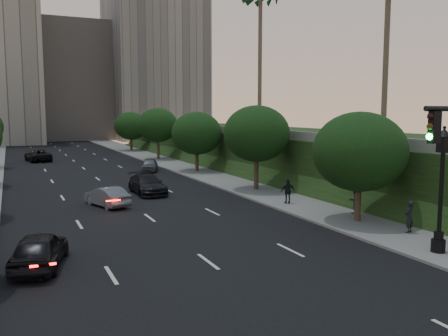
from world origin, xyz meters
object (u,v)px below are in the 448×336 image
street_lamp (441,196)px  sedan_near_right (147,184)px  sedan_far_right (150,165)px  sedan_mid_left (107,197)px  pedestrian_a (409,217)px  pedestrian_c (288,191)px  sedan_near_left (40,250)px  sedan_far_left (38,155)px  pedestrian_b (355,200)px

street_lamp → sedan_near_right: street_lamp is taller
sedan_far_right → sedan_mid_left: bearing=-94.8°
sedan_mid_left → sedan_near_right: sedan_near_right is taller
sedan_near_right → pedestrian_a: pedestrian_a is taller
sedan_near_right → pedestrian_c: bearing=-48.9°
pedestrian_a → pedestrian_c: (-1.40, 9.17, -0.00)m
sedan_near_right → sedan_far_right: sedan_near_right is taller
sedan_near_left → sedan_far_right: size_ratio=1.08×
sedan_mid_left → sedan_far_left: size_ratio=0.73×
sedan_far_left → pedestrian_a: pedestrian_a is taller
pedestrian_b → pedestrian_c: pedestrian_c is taller
sedan_near_right → sedan_far_right: (3.87, 13.38, -0.05)m
pedestrian_b → sedan_near_left: bearing=6.6°
sedan_near_left → sedan_far_left: sedan_far_left is taller
pedestrian_b → pedestrian_c: (-1.99, 4.31, 0.02)m
sedan_mid_left → sedan_far_right: (7.59, 16.99, 0.03)m
pedestrian_a → pedestrian_c: 9.27m
sedan_far_left → pedestrian_a: bearing=99.2°
sedan_near_left → sedan_mid_left: size_ratio=1.09×
sedan_near_right → sedan_far_right: size_ratio=1.27×
pedestrian_a → pedestrian_c: pedestrian_a is taller
sedan_near_right → pedestrian_b: bearing=-54.0°
sedan_mid_left → sedan_far_left: (-2.53, 32.68, 0.10)m
sedan_far_left → pedestrian_b: size_ratio=3.44×
sedan_near_left → sedan_far_right: sedan_near_left is taller
sedan_near_left → sedan_mid_left: 12.46m
sedan_near_left → street_lamp: bearing=176.2°
street_lamp → pedestrian_a: bearing=65.6°
sedan_near_right → sedan_near_left: bearing=-119.9°
sedan_near_left → sedan_far_left: bearing=-78.2°
street_lamp → pedestrian_c: size_ratio=3.44×
pedestrian_b → pedestrian_c: size_ratio=0.97×
sedan_mid_left → sedan_far_right: sedan_far_right is taller
sedan_mid_left → pedestrian_c: bearing=139.4°
street_lamp → sedan_far_right: (-3.51, 33.82, -1.95)m
street_lamp → sedan_far_left: bearing=105.4°
sedan_mid_left → pedestrian_c: pedestrian_c is taller
sedan_mid_left → sedan_far_right: 18.60m
street_lamp → pedestrian_b: street_lamp is taller
sedan_near_right → pedestrian_b: pedestrian_b is taller
sedan_near_left → pedestrian_c: (15.85, 6.84, 0.23)m
sedan_far_right → sedan_far_left: bearing=142.1°
sedan_near_right → pedestrian_c: 11.06m
sedan_far_right → pedestrian_a: size_ratio=2.45×
sedan_near_left → pedestrian_a: bearing=-172.9°
sedan_far_left → pedestrian_c: pedestrian_c is taller
pedestrian_a → sedan_near_right: bearing=-87.8°
pedestrian_a → pedestrian_b: pedestrian_a is taller
pedestrian_b → street_lamp: bearing=74.6°
street_lamp → pedestrian_c: street_lamp is taller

